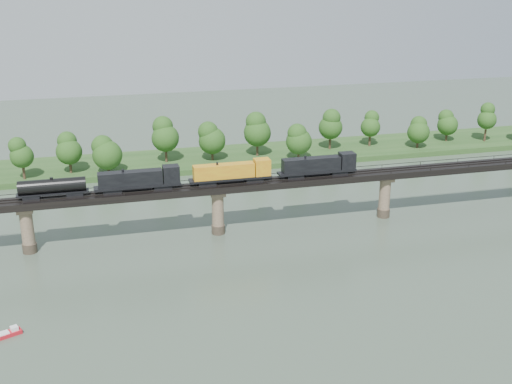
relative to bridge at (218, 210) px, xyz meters
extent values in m
plane|color=#374739|center=(0.00, -30.00, -5.46)|extent=(400.00, 400.00, 0.00)
cube|color=#25461C|center=(0.00, 55.00, -4.66)|extent=(300.00, 24.00, 1.60)
cylinder|color=#473A2D|center=(-40.00, 0.00, -4.46)|extent=(3.00, 3.00, 2.00)
cylinder|color=#8A735A|center=(-40.00, 0.00, 0.04)|extent=(2.60, 2.60, 9.00)
cube|color=#8A735A|center=(-40.00, 0.00, 4.04)|extent=(3.20, 3.20, 1.00)
cylinder|color=#473A2D|center=(0.00, 0.00, -4.46)|extent=(3.00, 3.00, 2.00)
cylinder|color=#8A735A|center=(0.00, 0.00, 0.04)|extent=(2.60, 2.60, 9.00)
cube|color=#8A735A|center=(0.00, 0.00, 4.04)|extent=(3.20, 3.20, 1.00)
cylinder|color=#473A2D|center=(40.00, 0.00, -4.46)|extent=(3.00, 3.00, 2.00)
cylinder|color=#8A735A|center=(40.00, 0.00, 0.04)|extent=(2.60, 2.60, 9.00)
cube|color=#8A735A|center=(40.00, 0.00, 4.04)|extent=(3.20, 3.20, 1.00)
cube|color=black|center=(0.00, 0.00, 5.29)|extent=(220.00, 5.00, 1.50)
cube|color=black|center=(0.00, -0.75, 6.12)|extent=(220.00, 0.12, 0.16)
cube|color=black|center=(0.00, 0.75, 6.12)|extent=(220.00, 0.12, 0.16)
cube|color=black|center=(0.00, -2.40, 6.74)|extent=(220.00, 0.10, 0.10)
cube|color=black|center=(0.00, 2.40, 6.74)|extent=(220.00, 0.10, 0.10)
cube|color=black|center=(0.00, -2.40, 6.39)|extent=(0.08, 0.08, 0.70)
cube|color=black|center=(0.00, 2.40, 6.39)|extent=(0.08, 0.08, 0.70)
cylinder|color=#382619|center=(-44.43, 46.31, -2.10)|extent=(0.70, 0.70, 3.51)
sphere|color=#1B4413|center=(-44.43, 46.31, 2.57)|extent=(6.31, 6.31, 6.31)
sphere|color=#1B4413|center=(-44.43, 46.31, 5.50)|extent=(4.73, 4.73, 4.73)
cylinder|color=#382619|center=(-32.24, 48.84, -2.19)|extent=(0.70, 0.70, 3.34)
sphere|color=#1B4413|center=(-32.24, 48.84, 2.27)|extent=(7.18, 7.18, 7.18)
sphere|color=#1B4413|center=(-32.24, 48.84, 5.06)|extent=(5.39, 5.39, 5.39)
cylinder|color=#382619|center=(-22.01, 46.15, -2.45)|extent=(0.70, 0.70, 2.83)
sphere|color=#1B4413|center=(-22.01, 46.15, 1.32)|extent=(8.26, 8.26, 8.26)
sphere|color=#1B4413|center=(-22.01, 46.15, 3.68)|extent=(6.19, 6.19, 6.19)
cylinder|color=#382619|center=(-5.04, 52.68, -1.88)|extent=(0.70, 0.70, 3.96)
sphere|color=#1B4413|center=(-5.04, 52.68, 3.41)|extent=(8.07, 8.07, 8.07)
sphere|color=#1B4413|center=(-5.04, 52.68, 6.71)|extent=(6.05, 6.05, 6.05)
cylinder|color=#382619|center=(8.52, 51.14, -2.23)|extent=(0.70, 0.70, 3.27)
sphere|color=#1B4413|center=(8.52, 51.14, 2.13)|extent=(8.03, 8.03, 8.03)
sphere|color=#1B4413|center=(8.52, 51.14, 4.85)|extent=(6.02, 6.02, 6.02)
cylinder|color=#382619|center=(22.65, 52.31, -1.90)|extent=(0.70, 0.70, 3.92)
sphere|color=#1B4413|center=(22.65, 52.31, 3.33)|extent=(8.29, 8.29, 8.29)
sphere|color=#1B4413|center=(22.65, 52.31, 6.60)|extent=(6.21, 6.21, 6.21)
cylinder|color=#382619|center=(33.59, 45.35, -2.35)|extent=(0.70, 0.70, 3.02)
sphere|color=#1B4413|center=(33.59, 45.35, 1.69)|extent=(7.74, 7.74, 7.74)
sphere|color=#1B4413|center=(33.59, 45.35, 4.21)|extent=(5.80, 5.80, 5.80)
cylinder|color=#382619|center=(46.81, 54.03, -1.96)|extent=(0.70, 0.70, 3.80)
sphere|color=#1B4413|center=(46.81, 54.03, 3.10)|extent=(7.47, 7.47, 7.47)
sphere|color=#1B4413|center=(46.81, 54.03, 6.27)|extent=(5.60, 5.60, 5.60)
cylinder|color=#382619|center=(60.48, 54.26, -2.17)|extent=(0.70, 0.70, 3.38)
sphere|color=#1B4413|center=(60.48, 54.26, 2.34)|extent=(6.23, 6.23, 6.23)
sphere|color=#1B4413|center=(60.48, 54.26, 5.16)|extent=(4.67, 4.67, 4.67)
cylinder|color=#382619|center=(74.35, 48.39, -2.47)|extent=(0.70, 0.70, 2.77)
sphere|color=#1B4413|center=(74.35, 48.39, 1.22)|extent=(7.04, 7.04, 7.04)
sphere|color=#1B4413|center=(74.35, 48.39, 3.54)|extent=(5.28, 5.28, 5.28)
cylinder|color=#382619|center=(87.62, 53.57, -2.39)|extent=(0.70, 0.70, 2.94)
sphere|color=#1B4413|center=(87.62, 53.57, 1.54)|extent=(6.73, 6.73, 6.73)
sphere|color=#1B4413|center=(87.62, 53.57, 3.99)|extent=(5.05, 5.05, 5.05)
cylinder|color=#382619|center=(99.73, 50.10, -1.89)|extent=(0.70, 0.70, 3.94)
sphere|color=#1B4413|center=(99.73, 50.10, 3.37)|extent=(6.17, 6.17, 6.17)
sphere|color=#1B4413|center=(99.73, 50.10, 6.65)|extent=(4.62, 4.62, 4.62)
cube|color=black|center=(28.14, 0.00, 6.56)|extent=(3.81, 2.28, 1.05)
cube|color=black|center=(17.67, 0.00, 6.56)|extent=(3.81, 2.28, 1.05)
cube|color=black|center=(22.90, 0.00, 7.23)|extent=(18.08, 2.85, 0.48)
cube|color=black|center=(21.48, 0.00, 8.99)|extent=(13.32, 2.57, 3.04)
cube|color=black|center=(30.04, 0.00, 9.28)|extent=(3.43, 2.85, 3.62)
cylinder|color=black|center=(22.90, 0.00, 6.71)|extent=(5.71, 1.33, 1.33)
cube|color=black|center=(8.16, 0.00, 6.56)|extent=(3.81, 2.28, 1.05)
cube|color=black|center=(-2.31, 0.00, 6.56)|extent=(3.81, 2.28, 1.05)
cube|color=black|center=(2.92, 0.00, 7.23)|extent=(18.08, 2.85, 0.48)
cube|color=gold|center=(1.50, 0.00, 8.99)|extent=(13.32, 2.57, 3.04)
cube|color=gold|center=(10.06, 0.00, 9.28)|extent=(3.43, 2.85, 3.62)
cylinder|color=black|center=(2.92, 0.00, 6.71)|extent=(5.71, 1.33, 1.33)
cube|color=black|center=(-11.83, 0.00, 6.56)|extent=(3.81, 2.28, 1.05)
cube|color=black|center=(-22.29, 0.00, 6.56)|extent=(3.81, 2.28, 1.05)
cube|color=black|center=(-17.06, 0.00, 7.23)|extent=(18.08, 2.85, 0.48)
cube|color=black|center=(-18.49, 0.00, 8.99)|extent=(13.32, 2.57, 3.04)
cube|color=black|center=(-9.92, 0.00, 9.28)|extent=(3.43, 2.85, 3.62)
cylinder|color=black|center=(-17.06, 0.00, 6.71)|extent=(5.71, 1.33, 1.33)
cube|color=black|center=(-29.90, 0.00, 6.56)|extent=(3.33, 2.09, 1.05)
cube|color=black|center=(-38.47, 0.00, 6.56)|extent=(3.33, 2.09, 1.05)
cube|color=black|center=(-34.18, 0.00, 7.18)|extent=(14.27, 2.28, 0.29)
cylinder|color=black|center=(-34.18, 0.00, 8.70)|extent=(13.32, 2.85, 2.85)
cylinder|color=black|center=(-34.18, 0.00, 10.23)|extent=(0.67, 0.67, 0.48)
cube|color=red|center=(-41.38, -32.83, -5.14)|extent=(4.90, 3.34, 0.65)
cube|color=white|center=(-42.06, -33.12, -4.77)|extent=(2.58, 2.14, 0.23)
cube|color=white|center=(-40.19, -32.32, -4.49)|extent=(1.45, 1.45, 0.65)
camera|label=1|loc=(-24.87, -129.78, 51.03)|focal=45.00mm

